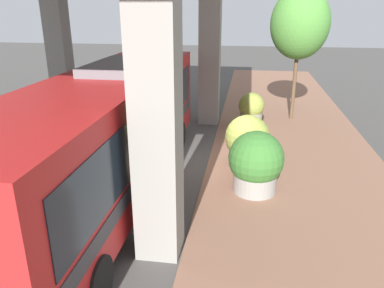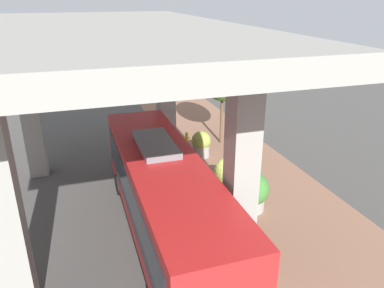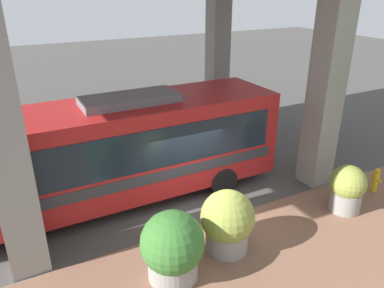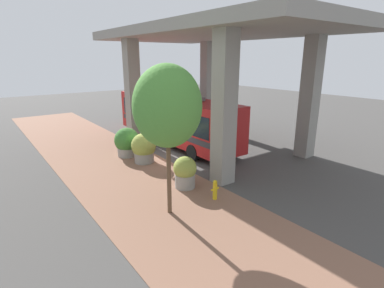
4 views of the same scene
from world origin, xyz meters
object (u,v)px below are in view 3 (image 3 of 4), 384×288
fire_hydrant (376,180)px  planter_back (173,247)px  planter_middle (227,222)px  bus (96,151)px  planter_front (347,188)px

fire_hydrant → planter_back: 7.99m
planter_middle → bus: bearing=32.8°
planter_front → planter_middle: planter_middle is taller
planter_back → planter_front: bearing=-88.7°
planter_back → planter_middle: bearing=-81.3°
fire_hydrant → planter_front: bearing=99.9°
planter_front → planter_middle: 4.40m
bus → planter_back: bearing=-170.2°
bus → planter_middle: size_ratio=6.73×
bus → planter_front: bearing=-119.7°
fire_hydrant → planter_back: planter_back is taller
fire_hydrant → planter_middle: planter_middle is taller
bus → planter_front: size_ratio=7.69×
fire_hydrant → planter_middle: (-0.20, 6.23, 0.43)m
bus → planter_back: (-4.05, -0.70, -1.05)m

